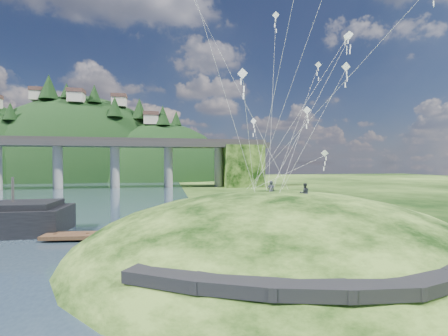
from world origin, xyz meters
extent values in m
plane|color=black|center=(0.00, 0.00, 0.00)|extent=(320.00, 320.00, 0.00)
ellipsoid|color=black|center=(8.00, 2.00, -1.50)|extent=(36.00, 32.00, 13.00)
cube|color=black|center=(-1.50, -8.00, 2.03)|extent=(4.32, 3.62, 0.71)
cube|color=black|center=(1.50, -9.65, 2.09)|extent=(4.10, 2.97, 0.61)
cube|color=black|center=(4.50, -10.65, 2.08)|extent=(3.85, 2.37, 0.62)
cube|color=black|center=(7.50, -11.10, 2.04)|extent=(3.62, 1.83, 0.66)
cube|color=black|center=(10.50, -10.90, 2.05)|extent=(3.82, 2.27, 0.68)
cylinder|color=gray|center=(-32.00, 70.00, 6.50)|extent=(2.60, 2.60, 13.00)
cylinder|color=gray|center=(-16.50, 70.00, 6.50)|extent=(2.60, 2.60, 13.00)
cylinder|color=gray|center=(-1.00, 70.00, 6.50)|extent=(2.60, 2.60, 13.00)
cylinder|color=gray|center=(14.50, 70.00, 6.50)|extent=(2.60, 2.60, 13.00)
cube|color=black|center=(22.00, 70.00, 6.50)|extent=(12.00, 11.00, 13.00)
ellipsoid|color=black|center=(-40.00, 126.00, -6.00)|extent=(96.00, 68.00, 88.00)
ellipsoid|color=black|center=(-5.00, 118.00, -10.00)|extent=(76.00, 56.00, 72.00)
cone|color=black|center=(-60.58, 106.17, 27.34)|extent=(5.29, 5.29, 6.96)
cone|color=black|center=(-49.87, 114.63, 39.23)|extent=(8.01, 8.01, 10.54)
cone|color=black|center=(-42.87, 114.06, 37.88)|extent=(4.97, 4.97, 6.54)
cone|color=black|center=(-31.40, 112.04, 36.68)|extent=(5.83, 5.83, 7.67)
cone|color=black|center=(-22.45, 107.08, 30.58)|extent=(6.47, 6.47, 8.51)
cone|color=black|center=(-13.22, 113.99, 31.23)|extent=(7.13, 7.13, 9.38)
cone|color=black|center=(-3.12, 109.03, 27.87)|extent=(6.56, 6.56, 8.63)
cone|color=black|center=(2.77, 114.63, 27.68)|extent=(4.88, 4.88, 6.42)
cube|color=beige|center=(-55.00, 118.00, 35.99)|extent=(6.00, 5.00, 4.00)
cube|color=#52342F|center=(-55.00, 118.00, 38.69)|extent=(6.40, 5.40, 1.60)
cube|color=beige|center=(-38.00, 110.00, 34.28)|extent=(6.00, 5.00, 4.00)
cube|color=#52342F|center=(-38.00, 110.00, 36.98)|extent=(6.40, 5.40, 1.60)
cube|color=beige|center=(-22.00, 116.00, 34.18)|extent=(6.00, 5.00, 4.00)
cube|color=#52342F|center=(-22.00, 116.00, 36.88)|extent=(6.40, 5.40, 1.60)
cube|color=beige|center=(-8.00, 110.00, 25.88)|extent=(6.00, 5.00, 4.00)
cube|color=#52342F|center=(-8.00, 110.00, 28.58)|extent=(6.40, 5.40, 1.60)
cube|color=black|center=(-16.36, 12.49, 3.05)|extent=(6.40, 5.36, 0.63)
cylinder|color=#2D2B2B|center=(-17.41, 12.51, 4.42)|extent=(0.25, 0.25, 3.16)
cube|color=#3B2618|center=(-5.98, 7.98, 0.46)|extent=(14.51, 3.88, 0.36)
cylinder|color=#3B2618|center=(-12.08, 8.68, 0.20)|extent=(0.31, 0.31, 1.02)
cylinder|color=#3B2618|center=(-9.03, 8.33, 0.20)|extent=(0.31, 0.31, 1.02)
cylinder|color=#3B2618|center=(-5.98, 7.98, 0.20)|extent=(0.31, 0.31, 1.02)
cylinder|color=#3B2618|center=(-2.92, 7.62, 0.20)|extent=(0.31, 0.31, 1.02)
cylinder|color=#3B2618|center=(0.13, 7.27, 0.20)|extent=(0.31, 0.31, 1.02)
imported|color=#242730|center=(7.56, 2.56, 5.92)|extent=(0.74, 0.55, 1.86)
imported|color=#242730|center=(9.95, 0.90, 5.80)|extent=(0.92, 0.76, 1.71)
cube|color=white|center=(14.59, 9.89, 13.63)|extent=(0.72, 0.60, 0.87)
cube|color=white|center=(14.59, 9.89, 13.00)|extent=(0.11, 0.07, 0.52)
cube|color=white|center=(14.59, 9.89, 12.36)|extent=(0.11, 0.07, 0.52)
cube|color=white|center=(14.59, 9.89, 11.73)|extent=(0.11, 0.07, 0.52)
cube|color=white|center=(16.44, 9.15, 8.62)|extent=(0.83, 0.27, 0.82)
cube|color=white|center=(16.44, 9.15, 8.02)|extent=(0.11, 0.03, 0.49)
cube|color=white|center=(16.44, 9.15, 7.42)|extent=(0.11, 0.03, 0.49)
cube|color=white|center=(16.44, 9.15, 6.82)|extent=(0.11, 0.03, 0.49)
cube|color=white|center=(15.24, 3.24, 16.61)|extent=(0.82, 0.21, 0.82)
cube|color=white|center=(15.24, 3.24, 16.02)|extent=(0.11, 0.02, 0.48)
cube|color=white|center=(15.24, 3.24, 15.44)|extent=(0.11, 0.02, 0.48)
cube|color=white|center=(15.24, 3.24, 14.85)|extent=(0.11, 0.02, 0.48)
cube|color=white|center=(4.02, -1.13, 14.07)|extent=(0.71, 0.40, 0.78)
cube|color=white|center=(4.02, -1.13, 13.52)|extent=(0.10, 0.05, 0.45)
cube|color=white|center=(4.02, -1.13, 12.97)|extent=(0.10, 0.05, 0.45)
cube|color=white|center=(4.02, -1.13, 12.41)|extent=(0.10, 0.05, 0.45)
cube|color=white|center=(16.28, -5.21, 18.36)|extent=(0.09, 0.02, 0.40)
cube|color=white|center=(10.04, 8.06, 23.30)|extent=(0.68, 0.38, 0.72)
cube|color=white|center=(10.04, 8.06, 22.77)|extent=(0.10, 0.03, 0.43)
cube|color=white|center=(10.04, 8.06, 22.24)|extent=(0.10, 0.03, 0.43)
cube|color=white|center=(10.04, 8.06, 21.71)|extent=(0.10, 0.03, 0.43)
cube|color=white|center=(14.68, 7.49, 18.12)|extent=(0.65, 0.29, 0.66)
cube|color=white|center=(14.68, 7.49, 17.63)|extent=(0.09, 0.02, 0.40)
cube|color=white|center=(14.68, 7.49, 17.14)|extent=(0.09, 0.02, 0.40)
cube|color=white|center=(14.68, 7.49, 16.65)|extent=(0.09, 0.02, 0.40)
cube|color=white|center=(14.58, 1.74, 18.91)|extent=(0.48, 0.57, 0.69)
cube|color=white|center=(14.58, 1.74, 18.41)|extent=(0.09, 0.06, 0.41)
cube|color=white|center=(14.58, 1.74, 17.90)|extent=(0.09, 0.06, 0.41)
cube|color=white|center=(14.58, 1.74, 17.40)|extent=(0.09, 0.06, 0.41)
cube|color=white|center=(8.46, 11.02, 12.34)|extent=(0.54, 0.58, 0.75)
cube|color=white|center=(8.46, 11.02, 11.81)|extent=(0.09, 0.07, 0.44)
cube|color=white|center=(8.46, 11.02, 11.27)|extent=(0.09, 0.07, 0.44)
cube|color=white|center=(8.46, 11.02, 10.74)|extent=(0.09, 0.07, 0.44)
cube|color=white|center=(17.82, 7.22, 21.25)|extent=(0.79, 0.28, 0.80)
cube|color=white|center=(17.82, 7.22, 20.67)|extent=(0.10, 0.07, 0.47)
cube|color=white|center=(17.82, 7.22, 20.10)|extent=(0.10, 0.07, 0.47)
cube|color=white|center=(17.82, 7.22, 19.52)|extent=(0.10, 0.07, 0.47)
camera|label=1|loc=(-1.46, -22.54, 7.51)|focal=24.00mm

